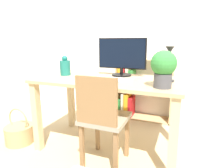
{
  "coord_description": "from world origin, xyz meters",
  "views": [
    {
      "loc": [
        0.71,
        -1.74,
        1.13
      ],
      "look_at": [
        0.0,
        0.1,
        0.69
      ],
      "focal_mm": 30.0,
      "sensor_mm": 36.0,
      "label": 1
    }
  ],
  "objects_px": {
    "keyboard": "(113,79)",
    "chair": "(103,117)",
    "potted_plant": "(163,67)",
    "bookshelf": "(134,90)",
    "monitor": "(122,56)",
    "basket": "(20,133)",
    "vase": "(65,67)",
    "desk_lamp": "(169,61)"
  },
  "relations": [
    {
      "from": "vase",
      "to": "bookshelf",
      "type": "relative_size",
      "value": 0.24
    },
    {
      "from": "desk_lamp",
      "to": "potted_plant",
      "type": "relative_size",
      "value": 1.09
    },
    {
      "from": "bookshelf",
      "to": "basket",
      "type": "xyz_separation_m",
      "value": [
        -1.02,
        -1.21,
        -0.31
      ]
    },
    {
      "from": "monitor",
      "to": "vase",
      "type": "distance_m",
      "value": 0.65
    },
    {
      "from": "monitor",
      "to": "bookshelf",
      "type": "distance_m",
      "value": 0.91
    },
    {
      "from": "vase",
      "to": "desk_lamp",
      "type": "bearing_deg",
      "value": -0.26
    },
    {
      "from": "potted_plant",
      "to": "basket",
      "type": "distance_m",
      "value": 1.76
    },
    {
      "from": "keyboard",
      "to": "desk_lamp",
      "type": "bearing_deg",
      "value": 4.75
    },
    {
      "from": "desk_lamp",
      "to": "chair",
      "type": "bearing_deg",
      "value": -147.09
    },
    {
      "from": "bookshelf",
      "to": "basket",
      "type": "distance_m",
      "value": 1.62
    },
    {
      "from": "desk_lamp",
      "to": "potted_plant",
      "type": "bearing_deg",
      "value": -97.47
    },
    {
      "from": "desk_lamp",
      "to": "chair",
      "type": "distance_m",
      "value": 0.78
    },
    {
      "from": "vase",
      "to": "potted_plant",
      "type": "bearing_deg",
      "value": -11.27
    },
    {
      "from": "vase",
      "to": "bookshelf",
      "type": "bearing_deg",
      "value": 58.33
    },
    {
      "from": "potted_plant",
      "to": "bookshelf",
      "type": "xyz_separation_m",
      "value": [
        -0.53,
        1.13,
        -0.52
      ]
    },
    {
      "from": "keyboard",
      "to": "basket",
      "type": "height_order",
      "value": "keyboard"
    },
    {
      "from": "desk_lamp",
      "to": "bookshelf",
      "type": "distance_m",
      "value": 1.2
    },
    {
      "from": "potted_plant",
      "to": "vase",
      "type": "bearing_deg",
      "value": 168.73
    },
    {
      "from": "monitor",
      "to": "bookshelf",
      "type": "xyz_separation_m",
      "value": [
        -0.04,
        0.71,
        -0.57
      ]
    },
    {
      "from": "monitor",
      "to": "keyboard",
      "type": "height_order",
      "value": "monitor"
    },
    {
      "from": "vase",
      "to": "bookshelf",
      "type": "xyz_separation_m",
      "value": [
        0.56,
        0.91,
        -0.44
      ]
    },
    {
      "from": "chair",
      "to": "basket",
      "type": "xyz_separation_m",
      "value": [
        -1.06,
        0.03,
        -0.37
      ]
    },
    {
      "from": "monitor",
      "to": "potted_plant",
      "type": "distance_m",
      "value": 0.65
    },
    {
      "from": "monitor",
      "to": "vase",
      "type": "bearing_deg",
      "value": -161.47
    },
    {
      "from": "monitor",
      "to": "bookshelf",
      "type": "relative_size",
      "value": 0.6
    },
    {
      "from": "chair",
      "to": "bookshelf",
      "type": "relative_size",
      "value": 0.96
    },
    {
      "from": "monitor",
      "to": "desk_lamp",
      "type": "height_order",
      "value": "monitor"
    },
    {
      "from": "basket",
      "to": "keyboard",
      "type": "bearing_deg",
      "value": 13.54
    },
    {
      "from": "bookshelf",
      "to": "potted_plant",
      "type": "bearing_deg",
      "value": -65.04
    },
    {
      "from": "chair",
      "to": "basket",
      "type": "distance_m",
      "value": 1.13
    },
    {
      "from": "monitor",
      "to": "potted_plant",
      "type": "bearing_deg",
      "value": -40.51
    },
    {
      "from": "potted_plant",
      "to": "basket",
      "type": "bearing_deg",
      "value": -176.87
    },
    {
      "from": "monitor",
      "to": "potted_plant",
      "type": "height_order",
      "value": "monitor"
    },
    {
      "from": "keyboard",
      "to": "chair",
      "type": "distance_m",
      "value": 0.41
    },
    {
      "from": "keyboard",
      "to": "monitor",
      "type": "bearing_deg",
      "value": 88.48
    },
    {
      "from": "keyboard",
      "to": "potted_plant",
      "type": "xyz_separation_m",
      "value": [
        0.5,
        -0.17,
        0.16
      ]
    },
    {
      "from": "chair",
      "to": "desk_lamp",
      "type": "bearing_deg",
      "value": 32.09
    },
    {
      "from": "chair",
      "to": "keyboard",
      "type": "bearing_deg",
      "value": 91.52
    },
    {
      "from": "vase",
      "to": "desk_lamp",
      "type": "xyz_separation_m",
      "value": [
        1.12,
        -0.01,
        0.11
      ]
    },
    {
      "from": "potted_plant",
      "to": "chair",
      "type": "relative_size",
      "value": 0.35
    },
    {
      "from": "vase",
      "to": "bookshelf",
      "type": "height_order",
      "value": "vase"
    },
    {
      "from": "vase",
      "to": "potted_plant",
      "type": "height_order",
      "value": "potted_plant"
    }
  ]
}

